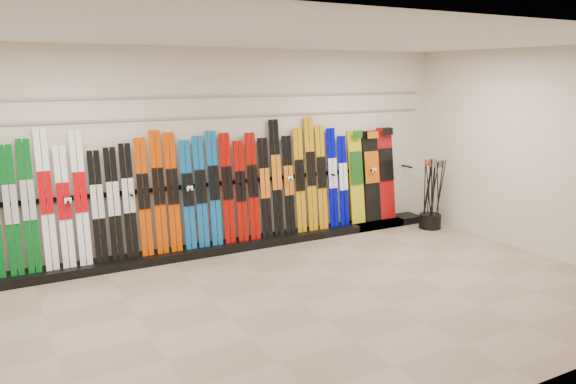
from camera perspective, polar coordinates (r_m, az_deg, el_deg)
floor at (r=6.66m, az=1.35°, el=-11.18°), size 8.00×8.00×0.00m
back_wall at (r=8.46m, az=-7.17°, el=4.22°), size 8.00×0.00×8.00m
right_wall at (r=8.93m, az=24.24°, el=3.66°), size 0.00×5.00×5.00m
ceiling at (r=6.15m, az=1.49°, el=15.51°), size 8.00×8.00×0.00m
ski_rack_base at (r=8.66m, az=-4.99°, el=-5.34°), size 8.00×0.40×0.12m
skis at (r=8.24m, az=-9.59°, el=0.03°), size 5.38×0.23×1.84m
snowboards at (r=9.81m, az=8.54°, el=1.69°), size 0.93×0.25×1.59m
pole_bin at (r=10.03m, az=14.23°, el=-2.88°), size 0.38×0.38×0.25m
ski_poles at (r=9.93m, az=14.41°, el=-0.17°), size 0.29×0.33×1.18m
slatwall_rail_0 at (r=8.39m, az=-7.20°, el=7.58°), size 7.60×0.02×0.03m
slatwall_rail_1 at (r=8.38m, az=-7.25°, el=9.63°), size 7.60×0.02×0.03m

